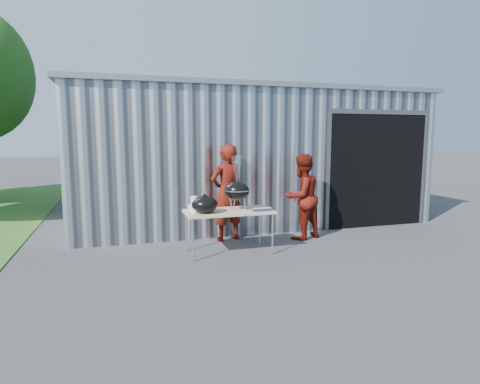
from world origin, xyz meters
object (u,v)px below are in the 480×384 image
object	(u,v)px
folding_table	(229,213)
person_cook	(227,193)
person_bystander	(302,197)
kettle_grill	(237,186)

from	to	relation	value
folding_table	person_cook	xyz separation A→B (m)	(0.21, 0.87, 0.22)
person_bystander	folding_table	bearing A→B (deg)	-1.77
folding_table	kettle_grill	bearing A→B (deg)	-6.14
folding_table	person_cook	size ratio (longest dim) A/B	0.80
person_cook	person_bystander	size ratio (longest dim) A/B	1.11
folding_table	person_bystander	bearing A→B (deg)	18.33
folding_table	kettle_grill	distance (m)	0.48
folding_table	person_cook	distance (m)	0.92
kettle_grill	folding_table	bearing A→B (deg)	173.86
kettle_grill	person_bystander	size ratio (longest dim) A/B	0.56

